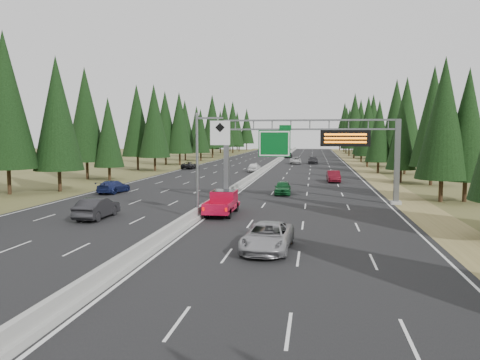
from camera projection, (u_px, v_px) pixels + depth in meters
name	position (u px, v px, depth m)	size (l,w,h in m)	color
road	(268.00, 168.00, 89.73)	(32.00, 260.00, 0.08)	black
shoulder_right	(363.00, 170.00, 86.94)	(3.60, 260.00, 0.06)	olive
shoulder_left	(179.00, 167.00, 92.52)	(3.60, 260.00, 0.06)	#4D4C23
median_barrier	(268.00, 166.00, 89.69)	(0.70, 260.00, 0.85)	gray
sign_gantry	(316.00, 147.00, 43.48)	(16.75, 0.98, 7.80)	slate
hov_sign_pole	(205.00, 158.00, 35.09)	(2.80, 0.50, 8.00)	slate
tree_row_right	(390.00, 121.00, 84.43)	(11.57, 240.07, 18.68)	black
tree_row_left	(152.00, 121.00, 88.77)	(11.32, 241.15, 18.43)	black
silver_minivan	(268.00, 237.00, 25.75)	(2.50, 5.42, 1.51)	#99989C
red_pickup	(223.00, 201.00, 37.76)	(2.03, 5.69, 1.85)	black
car_ahead_green	(283.00, 188.00, 50.11)	(1.70, 4.24, 1.44)	#17652E
car_ahead_dkred	(333.00, 176.00, 63.25)	(1.63, 4.67, 1.54)	#580C18
car_ahead_dkgrey	(313.00, 160.00, 103.54)	(2.15, 5.28, 1.53)	black
car_ahead_white	(296.00, 160.00, 103.29)	(2.46, 5.34, 1.48)	#B5B5B5
car_ahead_far	(288.00, 155.00, 130.99)	(1.82, 4.53, 1.54)	black
car_onc_near	(97.00, 208.00, 35.64)	(1.69, 4.85, 1.60)	#232326
car_onc_blue	(114.00, 187.00, 51.30)	(1.96, 4.81, 1.40)	#162050
car_onc_white	(254.00, 167.00, 80.83)	(1.84, 4.58, 1.56)	white
car_onc_far	(190.00, 165.00, 88.18)	(2.19, 4.76, 1.32)	black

